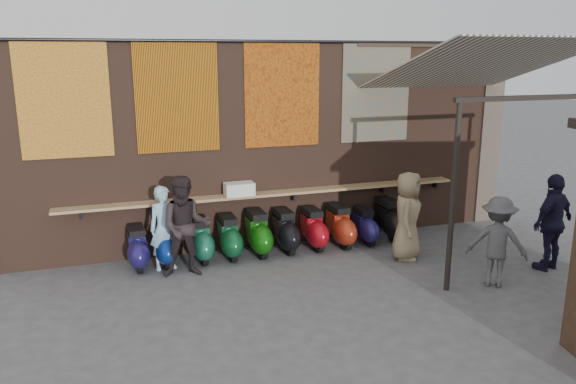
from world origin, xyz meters
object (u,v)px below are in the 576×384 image
object	(u,v)px
scooter_stool_0	(138,248)
scooter_stool_3	(229,237)
scooter_stool_7	(340,226)
shelf_box	(239,189)
shopper_navy	(553,222)
scooter_stool_2	(201,240)
scooter_stool_9	(389,219)
scooter_stool_4	(258,233)
diner_left	(165,228)
shopper_grey	(497,242)
scooter_stool_1	(165,245)
shopper_tan	(407,216)
diner_right	(186,227)
scooter_stool_6	(313,229)
scooter_stool_8	(365,226)
scooter_stool_5	(285,231)

from	to	relation	value
scooter_stool_0	scooter_stool_3	size ratio (longest dim) A/B	0.95
scooter_stool_7	shelf_box	bearing A→B (deg)	170.49
shopper_navy	scooter_stool_2	bearing A→B (deg)	-37.40
shelf_box	scooter_stool_9	distance (m)	3.22
scooter_stool_4	diner_left	bearing A→B (deg)	-174.50
shopper_navy	scooter_stool_3	bearing A→B (deg)	-39.33
scooter_stool_7	shopper_grey	distance (m)	3.13
diner_left	scooter_stool_1	bearing A→B (deg)	77.21
scooter_stool_9	shopper_tan	xyz separation A→B (m)	(-0.26, -1.15, 0.41)
scooter_stool_0	shopper_grey	xyz separation A→B (m)	(5.54, -2.71, 0.39)
scooter_stool_1	shopper_grey	size ratio (longest dim) A/B	0.51
scooter_stool_7	scooter_stool_9	xyz separation A→B (m)	(1.13, 0.07, 0.01)
shelf_box	diner_right	world-z (taller)	diner_right
scooter_stool_1	shopper_tan	xyz separation A→B (m)	(4.31, -1.16, 0.46)
scooter_stool_3	scooter_stool_6	world-z (taller)	same
shopper_tan	diner_left	bearing A→B (deg)	113.61
scooter_stool_1	scooter_stool_2	world-z (taller)	scooter_stool_2
shelf_box	scooter_stool_9	bearing A→B (deg)	-4.88
scooter_stool_8	scooter_stool_1	bearing A→B (deg)	178.74
scooter_stool_9	shopper_navy	world-z (taller)	shopper_navy
scooter_stool_1	shopper_navy	world-z (taller)	shopper_navy
scooter_stool_5	scooter_stool_4	bearing A→B (deg)	-178.88
shelf_box	shopper_grey	size ratio (longest dim) A/B	0.37
scooter_stool_9	shopper_grey	world-z (taller)	shopper_grey
scooter_stool_4	scooter_stool_5	world-z (taller)	scooter_stool_4
shelf_box	scooter_stool_5	bearing A→B (deg)	-18.14
scooter_stool_4	scooter_stool_9	world-z (taller)	same
scooter_stool_7	scooter_stool_0	bearing A→B (deg)	179.32
scooter_stool_5	scooter_stool_7	size ratio (longest dim) A/B	0.99
scooter_stool_0	shopper_navy	bearing A→B (deg)	-19.24
scooter_stool_8	diner_left	bearing A→B (deg)	-178.41
scooter_stool_7	shopper_tan	xyz separation A→B (m)	(0.87, -1.08, 0.42)
diner_left	diner_right	distance (m)	0.56
diner_right	scooter_stool_9	bearing A→B (deg)	17.47
shelf_box	shopper_tan	size ratio (longest dim) A/B	0.34
shopper_navy	shopper_grey	bearing A→B (deg)	-2.83
scooter_stool_0	shopper_tan	xyz separation A→B (m)	(4.80, -1.13, 0.46)
diner_right	shopper_grey	distance (m)	5.20
shelf_box	diner_right	distance (m)	1.52
shelf_box	shopper_grey	distance (m)	4.69
scooter_stool_9	diner_right	xyz separation A→B (m)	(-4.27, -0.64, 0.47)
scooter_stool_4	scooter_stool_8	distance (m)	2.24
diner_right	shopper_tan	size ratio (longest dim) A/B	1.06
scooter_stool_9	diner_left	bearing A→B (deg)	-177.66
scooter_stool_1	scooter_stool_6	xyz separation A→B (m)	(2.88, -0.05, 0.02)
scooter_stool_7	scooter_stool_8	bearing A→B (deg)	-1.17
scooter_stool_7	diner_right	xyz separation A→B (m)	(-3.14, -0.57, 0.48)
scooter_stool_5	scooter_stool_8	xyz separation A→B (m)	(1.68, -0.07, -0.05)
diner_left	shopper_tan	bearing A→B (deg)	-23.01
shopper_navy	diner_right	bearing A→B (deg)	-30.86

